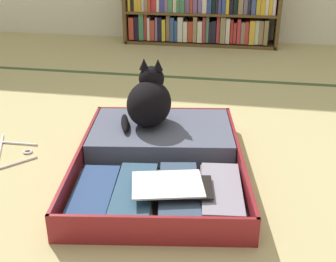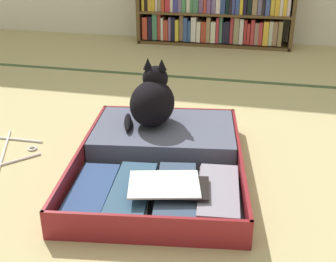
# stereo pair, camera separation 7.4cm
# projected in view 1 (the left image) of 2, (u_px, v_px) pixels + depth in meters

# --- Properties ---
(ground_plane) EXTENTS (10.00, 10.00, 0.00)m
(ground_plane) POSITION_uv_depth(u_px,v_px,m) (189.00, 169.00, 1.71)
(ground_plane) COLOR tan
(tatami_border) EXTENTS (4.80, 0.05, 0.00)m
(tatami_border) POSITION_uv_depth(u_px,v_px,m) (214.00, 79.00, 2.80)
(tatami_border) COLOR #3D512E
(tatami_border) RESTS_ON ground_plane
(open_suitcase) EXTENTS (0.76, 0.98, 0.10)m
(open_suitcase) POSITION_uv_depth(u_px,v_px,m) (161.00, 155.00, 1.73)
(open_suitcase) COLOR maroon
(open_suitcase) RESTS_ON ground_plane
(black_cat) EXTENTS (0.24, 0.27, 0.28)m
(black_cat) POSITION_uv_depth(u_px,v_px,m) (149.00, 101.00, 1.84)
(black_cat) COLOR black
(black_cat) RESTS_ON open_suitcase
(clothes_hanger) EXTENTS (0.29, 0.39, 0.01)m
(clothes_hanger) POSITION_uv_depth(u_px,v_px,m) (9.00, 154.00, 1.82)
(clothes_hanger) COLOR silver
(clothes_hanger) RESTS_ON ground_plane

